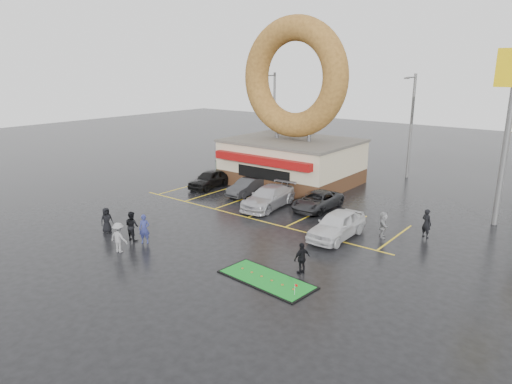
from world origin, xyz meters
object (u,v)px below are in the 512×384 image
Objects in this scene: dumpster at (228,168)px; car_silver at (268,197)px; donut_shop at (293,130)px; car_black at (210,179)px; streetlight_left at (274,114)px; car_grey at (318,201)px; person_blue at (144,229)px; person_cameraman at (302,258)px; streetlight_mid at (411,124)px; shell_sign at (512,105)px; car_dgrey at (247,187)px; putting_green at (267,279)px; car_white at (337,225)px.

car_silver is at bearing -38.29° from dumpster.
donut_shop reaches higher than car_black.
streetlight_left is 17.99m from car_grey.
car_black is at bearing -77.89° from streetlight_left.
person_blue is (5.65, -11.10, 0.11)m from car_black.
person_cameraman is (14.66, -8.93, 0.06)m from car_black.
person_blue is (-5.68, -24.54, -3.95)m from streetlight_mid.
person_cameraman is at bearing -112.86° from shell_sign.
car_dgrey is (-0.55, -5.34, -3.84)m from donut_shop.
person_cameraman reaches higher than car_black.
putting_green is at bearing -113.46° from shell_sign.
streetlight_left is at bearing -123.68° from person_cameraman.
person_blue is 9.26m from person_cameraman.
putting_green is (-6.55, -15.08, -7.34)m from shell_sign.
streetlight_left is 17.40m from car_silver.
donut_shop reaches higher than car_grey.
car_black is at bearing -73.58° from dumpster.
person_cameraman is at bearing -41.76° from car_dgrey.
car_grey reaches higher than putting_green.
shell_sign reaches higher than putting_green.
car_white is (16.33, -16.13, -4.00)m from streetlight_left.
streetlight_left is at bearing 90.71° from dumpster.
car_grey is (6.19, 0.19, -0.01)m from car_dgrey.
streetlight_left is at bearing 115.82° from car_dgrey.
person_cameraman is 0.87× the size of dumpster.
car_silver is 10.33m from dumpster.
donut_shop is 2.95× the size of car_white.
putting_green is at bearing -54.41° from streetlight_left.
streetlight_left is 9.35m from dumpster.
donut_shop is 1.50× the size of streetlight_mid.
person_cameraman is (10.87, -9.09, 0.16)m from car_dgrey.
person_blue reaches higher than car_dgrey.
person_blue is at bearing -68.80° from car_black.
person_cameraman reaches higher than putting_green.
car_white is (3.69, -4.03, 0.16)m from car_grey.
person_blue is (8.32, -23.54, -3.95)m from streetlight_left.
car_dgrey is 0.85× the size of car_grey.
streetlight_mid is 1.97× the size of car_white.
car_white is 17.22m from dumpster.
person_blue is at bearing -59.20° from person_cameraman.
donut_shop reaches higher than shell_sign.
car_silver is 1.06× the size of putting_green.
streetlight_left is at bearing 161.01° from shell_sign.
car_dgrey is at bearing -62.30° from streetlight_left.
car_grey is at bearing -3.80° from car_black.
donut_shop is at bearing 58.49° from person_blue.
car_dgrey is at bearing -41.81° from dumpster.
streetlight_mid reaches higher than car_dgrey.
donut_shop is 7.26m from dumpster.
dumpster is at bearing -178.91° from shell_sign.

